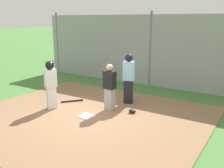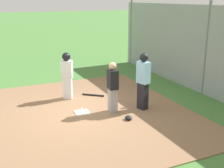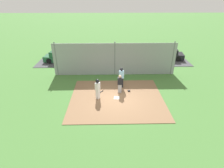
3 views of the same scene
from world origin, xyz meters
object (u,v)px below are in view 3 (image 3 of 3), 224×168
(catcher, at_px, (120,84))
(parked_car_white, at_px, (139,54))
(runner, at_px, (98,88))
(baseball, at_px, (114,97))
(baseball_bat, at_px, (100,92))
(parked_car_dark, at_px, (166,54))
(parked_car_green, at_px, (62,57))
(catcher_mask, at_px, (129,91))
(umpire, at_px, (121,77))
(home_plate, at_px, (117,98))

(catcher, relative_size, parked_car_white, 0.36)
(catcher, height_order, runner, runner)
(catcher, relative_size, baseball, 21.11)
(baseball_bat, relative_size, parked_car_white, 0.19)
(parked_car_dark, bearing_deg, parked_car_green, 11.97)
(parked_car_white, bearing_deg, parked_car_dark, 167.75)
(baseball_bat, height_order, parked_car_white, parked_car_white)
(baseball_bat, xyz_separation_m, catcher_mask, (-2.42, -0.17, 0.03))
(parked_car_green, bearing_deg, umpire, -38.21)
(umpire, bearing_deg, baseball_bat, -78.02)
(runner, height_order, catcher_mask, runner)
(baseball, distance_m, parked_car_green, 10.48)
(home_plate, bearing_deg, baseball, -13.78)
(baseball, height_order, parked_car_dark, parked_car_dark)
(runner, xyz_separation_m, parked_car_dark, (-8.04, -9.48, -0.35))
(baseball, bearing_deg, umpire, -110.58)
(baseball, bearing_deg, parked_car_dark, -125.77)
(umpire, distance_m, parked_car_white, 8.36)
(parked_car_dark, xyz_separation_m, parked_car_white, (3.37, -0.29, 0.00))
(runner, relative_size, parked_car_white, 0.37)
(catcher, bearing_deg, baseball, -25.40)
(home_plate, relative_size, catcher, 0.28)
(baseball_bat, relative_size, parked_car_green, 0.19)
(baseball_bat, bearing_deg, umpire, -22.20)
(baseball, bearing_deg, parked_car_white, -109.39)
(catcher, xyz_separation_m, parked_car_dark, (-6.28, -8.56, -0.22))
(baseball, height_order, parked_car_white, parked_car_white)
(catcher, bearing_deg, parked_car_dark, 148.49)
(home_plate, height_order, parked_car_dark, parked_car_dark)
(baseball, xyz_separation_m, parked_car_green, (5.91, -8.64, 0.55))
(runner, bearing_deg, home_plate, 29.89)
(catcher, relative_size, baseball_bat, 1.92)
(runner, relative_size, parked_car_dark, 0.37)
(baseball_bat, xyz_separation_m, parked_car_green, (4.77, -7.81, 0.55))
(catcher, xyz_separation_m, parked_car_green, (6.40, -7.78, -0.22))
(home_plate, height_order, baseball_bat, baseball_bat)
(parked_car_dark, bearing_deg, home_plate, 63.73)
(catcher, height_order, parked_car_white, catcher)
(umpire, relative_size, runner, 1.10)
(catcher, bearing_deg, runner, -57.48)
(catcher, relative_size, catcher_mask, 6.51)
(baseball, distance_m, parked_car_dark, 11.61)
(parked_car_green, bearing_deg, baseball, -47.83)
(runner, xyz_separation_m, parked_car_green, (4.65, -8.71, -0.35))
(parked_car_dark, bearing_deg, runner, 58.18)
(catcher_mask, bearing_deg, home_plate, 44.52)
(home_plate, xyz_separation_m, catcher_mask, (-1.07, -1.05, 0.05))
(home_plate, bearing_deg, runner, 0.65)
(home_plate, height_order, umpire, umpire)
(baseball, xyz_separation_m, parked_car_dark, (-6.78, -9.41, 0.55))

